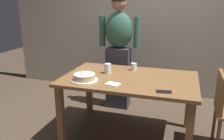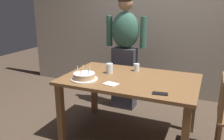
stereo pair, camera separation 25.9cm
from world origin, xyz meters
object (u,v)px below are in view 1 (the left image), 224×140
Objects in this scene: birthday_cake at (84,77)px; water_glass_far at (134,67)px; napkin_stack at (113,84)px; person_man_bearded at (119,51)px; water_glass_near at (108,68)px; cell_phone at (164,92)px.

birthday_cake reaches higher than water_glass_far.
birthday_cake is 2.08× the size of napkin_stack.
person_man_bearded is at bearing 84.76° from birthday_cake.
water_glass_near is at bearing 115.74° from napkin_stack.
cell_phone is at bearing -55.82° from water_glass_far.
birthday_cake is 2.51× the size of water_glass_near.
water_glass_near is at bearing 95.09° from person_man_bearded.
water_glass_far reaches higher than napkin_stack.
napkin_stack is at bearing -99.46° from water_glass_far.
birthday_cake is at bearing 84.76° from person_man_bearded.
water_glass_far reaches higher than cell_phone.
birthday_cake reaches higher than napkin_stack.
water_glass_far is (0.43, 0.55, 0.01)m from birthday_cake.
water_glass_far is at bearing 116.36° from cell_phone.
water_glass_near is (0.16, 0.34, 0.02)m from birthday_cake.
cell_phone and napkin_stack have the same top height.
birthday_cake is at bearing 166.34° from cell_phone.
napkin_stack is at bearing -4.52° from birthday_cake.
water_glass_far is at bearing 80.54° from napkin_stack.
person_man_bearded is (-0.24, 1.05, 0.13)m from napkin_stack.
water_glass_far is at bearing 38.48° from water_glass_near.
person_man_bearded is at bearing 116.64° from cell_phone.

